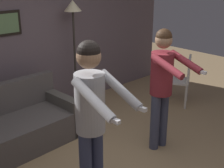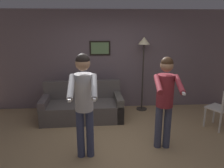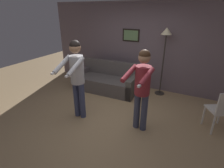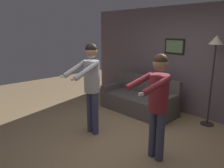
{
  "view_description": "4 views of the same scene",
  "coord_description": "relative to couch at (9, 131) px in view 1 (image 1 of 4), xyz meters",
  "views": [
    {
      "loc": [
        -2.41,
        -2.3,
        2.39
      ],
      "look_at": [
        -0.17,
        0.05,
        1.2
      ],
      "focal_mm": 50.0,
      "sensor_mm": 36.0,
      "label": 1
    },
    {
      "loc": [
        -0.4,
        -3.51,
        2.21
      ],
      "look_at": [
        -0.17,
        0.06,
        1.24
      ],
      "focal_mm": 35.0,
      "sensor_mm": 36.0,
      "label": 2
    },
    {
      "loc": [
        1.66,
        -2.94,
        2.34
      ],
      "look_at": [
        0.19,
        -0.1,
        0.98
      ],
      "focal_mm": 28.0,
      "sensor_mm": 36.0,
      "label": 3
    },
    {
      "loc": [
        2.63,
        -2.59,
        2.04
      ],
      "look_at": [
        -0.04,
        -0.15,
        1.13
      ],
      "focal_mm": 35.0,
      "sensor_mm": 36.0,
      "label": 4
    }
  ],
  "objects": [
    {
      "name": "person_standing_right",
      "position": [
        1.56,
        -1.42,
        0.75
      ],
      "size": [
        0.49,
        0.73,
        1.69
      ],
      "color": "#41465F",
      "rests_on": "ground_plane"
    },
    {
      "name": "back_wall_assembly",
      "position": [
        0.8,
        0.78,
        1.02
      ],
      "size": [
        6.4,
        0.09,
        2.6
      ],
      "color": "#6A5B62",
      "rests_on": "ground_plane"
    },
    {
      "name": "dining_chair_distant",
      "position": [
        3.04,
        -0.76,
        0.25
      ],
      "size": [
        0.57,
        0.57,
        0.93
      ],
      "color": "silver",
      "rests_on": "ground_plane"
    },
    {
      "name": "torchiere_lamp",
      "position": [
        1.55,
        0.49,
        1.27
      ],
      "size": [
        0.29,
        0.29,
        1.92
      ],
      "color": "#332D28",
      "rests_on": "ground_plane"
    },
    {
      "name": "couch",
      "position": [
        0.0,
        0.0,
        0.0
      ],
      "size": [
        1.93,
        0.92,
        0.87
      ],
      "color": "#564F4C",
      "rests_on": "ground_plane"
    },
    {
      "name": "person_standing_left",
      "position": [
        0.16,
        -1.62,
        0.82
      ],
      "size": [
        0.44,
        0.72,
        1.79
      ],
      "color": "#3B4365",
      "rests_on": "ground_plane"
    }
  ]
}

